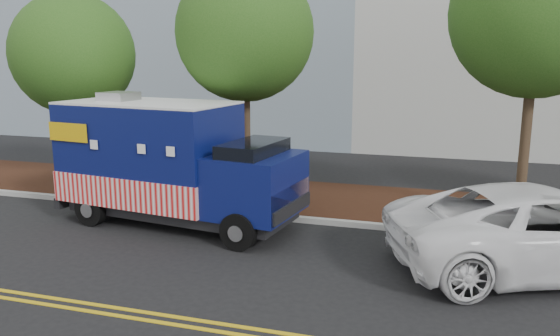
% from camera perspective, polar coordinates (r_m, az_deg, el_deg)
% --- Properties ---
extents(ground, '(120.00, 120.00, 0.00)m').
position_cam_1_polar(ground, '(14.28, -8.84, -6.36)').
color(ground, black).
rests_on(ground, ground).
extents(curb, '(120.00, 0.18, 0.15)m').
position_cam_1_polar(curb, '(15.47, -6.61, -4.57)').
color(curb, '#9E9E99').
rests_on(curb, ground).
extents(mulch_strip, '(120.00, 4.00, 0.15)m').
position_cam_1_polar(mulch_strip, '(17.34, -3.85, -2.70)').
color(mulch_strip, black).
rests_on(mulch_strip, ground).
extents(centerline_near, '(120.00, 0.10, 0.01)m').
position_cam_1_polar(centerline_near, '(10.74, -19.43, -13.21)').
color(centerline_near, gold).
rests_on(centerline_near, ground).
extents(centerline_far, '(120.00, 0.10, 0.01)m').
position_cam_1_polar(centerline_far, '(10.56, -20.25, -13.71)').
color(centerline_far, gold).
rests_on(centerline_far, ground).
extents(tree_a, '(3.94, 3.94, 6.37)m').
position_cam_1_polar(tree_a, '(19.29, -20.79, 11.01)').
color(tree_a, '#38281C').
rests_on(tree_a, ground).
extents(tree_b, '(3.98, 3.98, 7.02)m').
position_cam_1_polar(tree_b, '(16.19, -3.70, 13.92)').
color(tree_b, '#38281C').
rests_on(tree_b, ground).
extents(tree_c, '(4.20, 4.20, 7.52)m').
position_cam_1_polar(tree_c, '(15.21, 25.28, 14.44)').
color(tree_c, '#38281C').
rests_on(tree_c, ground).
extents(sign_post, '(0.06, 0.06, 2.40)m').
position_cam_1_polar(sign_post, '(17.84, -20.14, 0.70)').
color(sign_post, '#473828').
rests_on(sign_post, ground).
extents(food_truck, '(6.76, 3.26, 3.43)m').
position_cam_1_polar(food_truck, '(14.60, -11.59, 0.25)').
color(food_truck, black).
rests_on(food_truck, ground).
extents(white_car, '(7.04, 5.13, 1.78)m').
position_cam_1_polar(white_car, '(12.52, 26.02, -5.82)').
color(white_car, white).
rests_on(white_car, ground).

